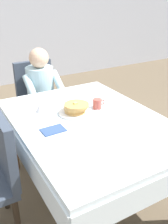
# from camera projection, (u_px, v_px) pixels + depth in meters

# --- Properties ---
(ground_plane) EXTENTS (14.00, 14.00, 0.00)m
(ground_plane) POSITION_uv_depth(u_px,v_px,m) (88.00, 191.00, 2.32)
(ground_plane) COLOR brown
(dining_table_main) EXTENTS (1.12, 1.52, 0.74)m
(dining_table_main) POSITION_uv_depth(u_px,v_px,m) (89.00, 129.00, 2.04)
(dining_table_main) COLOR silver
(dining_table_main) RESTS_ON ground
(chair_diner) EXTENTS (0.44, 0.45, 0.93)m
(chair_diner) POSITION_uv_depth(u_px,v_px,m) (38.00, 96.00, 3.00)
(chair_diner) COLOR #384251
(chair_diner) RESTS_ON ground
(diner_person) EXTENTS (0.40, 0.43, 1.12)m
(diner_person) POSITION_uv_depth(u_px,v_px,m) (42.00, 89.00, 2.82)
(diner_person) COLOR silver
(diner_person) RESTS_ON ground
(plate_breakfast) EXTENTS (0.28, 0.28, 0.02)m
(plate_breakfast) POSITION_uv_depth(u_px,v_px,m) (76.00, 112.00, 2.09)
(plate_breakfast) COLOR white
(plate_breakfast) RESTS_ON dining_table_main
(breakfast_stack) EXTENTS (0.21, 0.20, 0.08)m
(breakfast_stack) POSITION_uv_depth(u_px,v_px,m) (76.00, 108.00, 2.07)
(breakfast_stack) COLOR tan
(breakfast_stack) RESTS_ON plate_breakfast
(cup_coffee) EXTENTS (0.11, 0.08, 0.08)m
(cup_coffee) POSITION_uv_depth(u_px,v_px,m) (97.00, 104.00, 2.17)
(cup_coffee) COLOR #B24C42
(cup_coffee) RESTS_ON dining_table_main
(syrup_pitcher) EXTENTS (0.08, 0.08, 0.07)m
(syrup_pitcher) POSITION_uv_depth(u_px,v_px,m) (40.00, 108.00, 2.11)
(syrup_pitcher) COLOR silver
(syrup_pitcher) RESTS_ON dining_table_main
(fork_left_of_plate) EXTENTS (0.03, 0.18, 0.00)m
(fork_left_of_plate) POSITION_uv_depth(u_px,v_px,m) (55.00, 119.00, 2.00)
(fork_left_of_plate) COLOR silver
(fork_left_of_plate) RESTS_ON dining_table_main
(knife_right_of_plate) EXTENTS (0.03, 0.20, 0.00)m
(knife_right_of_plate) POSITION_uv_depth(u_px,v_px,m) (96.00, 109.00, 2.17)
(knife_right_of_plate) COLOR silver
(knife_right_of_plate) RESTS_ON dining_table_main
(spoon_near_edge) EXTENTS (0.15, 0.03, 0.00)m
(spoon_near_edge) POSITION_uv_depth(u_px,v_px,m) (96.00, 130.00, 1.83)
(spoon_near_edge) COLOR silver
(spoon_near_edge) RESTS_ON dining_table_main
(napkin_folded) EXTENTS (0.17, 0.12, 0.01)m
(napkin_folded) POSITION_uv_depth(u_px,v_px,m) (53.00, 130.00, 1.84)
(napkin_folded) COLOR #334C7F
(napkin_folded) RESTS_ON dining_table_main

